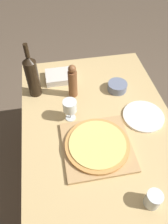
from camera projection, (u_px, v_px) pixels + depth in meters
ground_plane at (94, 176)px, 1.90m from camera, size 12.00×12.00×0.00m
dining_table at (98, 132)px, 1.40m from camera, size 0.92×1.32×0.75m
cutting_board at (97, 146)px, 1.21m from camera, size 0.38×0.38×0.02m
pizza at (97, 144)px, 1.19m from camera, size 0.36×0.36×0.02m
wine_bottle at (32, 76)px, 1.38m from camera, size 0.08×0.08×0.38m
pepper_mill at (73, 82)px, 1.40m from camera, size 0.06×0.06×0.24m
wine_glass at (70, 107)px, 1.27m from camera, size 0.08×0.08×0.14m
small_bowl at (117, 87)px, 1.50m from camera, size 0.13×0.13×0.06m
drinking_tumbler at (153, 199)px, 0.98m from camera, size 0.07×0.07×0.09m
dinner_plate at (143, 116)px, 1.35m from camera, size 0.25×0.25×0.01m
food_container at (59, 77)px, 1.58m from camera, size 0.19×0.16×0.05m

